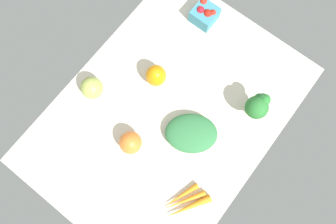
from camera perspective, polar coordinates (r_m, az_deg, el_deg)
name	(u,v)px	position (r cm, az deg, el deg)	size (l,w,h in cm)	color
tablecloth	(168,114)	(120.33, 0.00, -0.34)	(104.00, 76.00, 2.00)	beige
broccoli_head	(258,106)	(115.99, 16.00, 1.08)	(9.63, 8.43, 12.51)	#9EC473
heirloom_tomato_orange	(131,143)	(113.86, -6.84, -5.55)	(8.26, 8.26, 8.26)	orange
leafy_greens_clump	(191,133)	(115.28, 4.26, -3.86)	(19.23, 14.78, 5.58)	#317541
heirloom_tomato_green	(92,88)	(121.16, -13.70, 4.32)	(8.42, 8.42, 8.42)	#9EAD4F
bell_pepper_orange	(156,76)	(118.79, -2.22, 6.65)	(7.84, 7.84, 9.63)	orange
berry_basket	(205,14)	(132.18, 6.71, 17.28)	(9.28, 9.28, 7.63)	teal
carrot_bunch	(185,203)	(115.09, 3.20, -16.16)	(16.51, 13.37, 2.73)	orange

